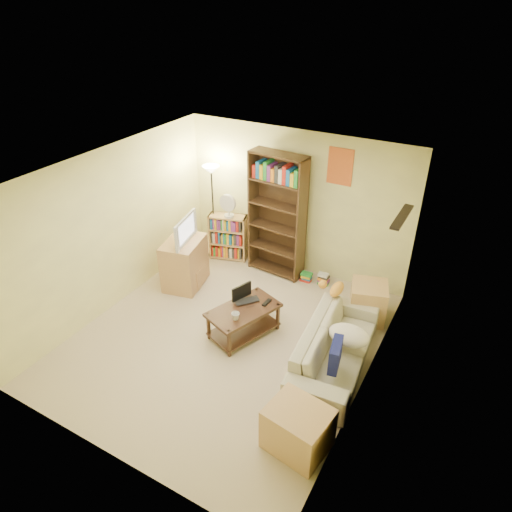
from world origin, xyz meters
name	(u,v)px	position (x,y,z in m)	size (l,w,h in m)	color
room	(223,240)	(0.00, 0.01, 1.62)	(4.50, 4.54, 2.52)	#CBB398
sofa	(335,347)	(1.55, 0.25, 0.30)	(0.97, 2.09, 0.59)	beige
navy_pillow	(335,355)	(1.69, -0.17, 0.57)	(0.39, 0.12, 0.35)	navy
cream_blanket	(349,335)	(1.69, 0.31, 0.51)	(0.54, 0.39, 0.23)	silver
tabby_cat	(334,288)	(1.22, 1.00, 0.67)	(0.47, 0.20, 0.16)	orange
coffee_table	(244,317)	(0.17, 0.19, 0.30)	(0.89, 1.16, 0.45)	#3C2817
laptop	(248,303)	(0.18, 0.33, 0.47)	(0.41, 0.42, 0.03)	black
laptop_screen	(242,292)	(0.04, 0.38, 0.59)	(0.01, 0.34, 0.23)	white
mug	(236,316)	(0.20, -0.07, 0.51)	(0.16, 0.16, 0.11)	silver
tv_remote	(267,302)	(0.40, 0.47, 0.47)	(0.06, 0.18, 0.02)	black
tv_stand	(185,263)	(-1.35, 0.84, 0.42)	(0.55, 0.77, 0.83)	tan
television	(181,229)	(-1.35, 0.84, 1.05)	(0.26, 0.77, 0.44)	black
tall_bookshelf	(277,213)	(-0.19, 1.95, 1.14)	(1.00, 0.41, 2.17)	#432F1A
short_bookshelf	(228,237)	(-1.17, 1.93, 0.44)	(0.73, 0.45, 0.87)	tan
desk_fan	(228,205)	(-1.12, 1.89, 1.10)	(0.31, 0.17, 0.43)	silver
floor_lamp	(212,186)	(-1.44, 1.89, 1.41)	(0.30, 0.30, 1.77)	black
side_table	(368,302)	(1.63, 1.43, 0.30)	(0.52, 0.52, 0.60)	tan
end_cabinet	(298,429)	(1.65, -1.15, 0.27)	(0.66, 0.55, 0.55)	tan
book_stacks	(316,278)	(0.57, 1.95, 0.09)	(0.48, 0.21, 0.20)	red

